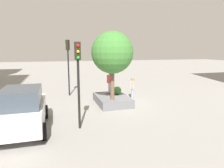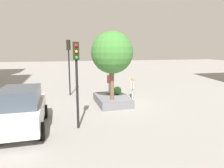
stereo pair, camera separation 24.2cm
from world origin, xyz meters
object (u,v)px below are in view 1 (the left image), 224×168
(police_car, at_px, (23,109))
(skateboarder, at_px, (110,81))
(skateboard, at_px, (110,93))
(bystander_watching, at_px, (132,86))
(traffic_light_median, at_px, (78,70))
(plaza_tree, at_px, (112,53))
(traffic_light_corner, at_px, (68,58))
(planter_ledge, at_px, (112,100))

(police_car, bearing_deg, skateboarder, -52.77)
(skateboard, bearing_deg, skateboarder, 0.00)
(bystander_watching, bearing_deg, police_car, 121.16)
(skateboarder, xyz_separation_m, bystander_watching, (0.29, -1.93, -0.59))
(skateboard, relative_size, traffic_light_median, 0.19)
(plaza_tree, height_order, traffic_light_median, plaza_tree)
(bystander_watching, bearing_deg, traffic_light_corner, 62.00)
(planter_ledge, xyz_separation_m, traffic_light_corner, (3.63, 2.81, 2.94))
(police_car, bearing_deg, plaza_tree, -63.89)
(plaza_tree, relative_size, skateboard, 5.55)
(skateboard, bearing_deg, police_car, 127.23)
(planter_ledge, bearing_deg, skateboarder, -7.51)
(plaza_tree, distance_m, skateboard, 3.55)
(traffic_light_median, xyz_separation_m, bystander_watching, (5.06, -4.91, -1.93))
(plaza_tree, relative_size, traffic_light_median, 1.07)
(plaza_tree, xyz_separation_m, skateboard, (1.69, -0.35, -3.10))
(traffic_light_corner, bearing_deg, planter_ledge, -142.24)
(plaza_tree, xyz_separation_m, skateboarder, (1.69, -0.35, -2.13))
(planter_ledge, xyz_separation_m, plaza_tree, (-0.92, 0.25, 3.44))
(planter_ledge, distance_m, police_car, 6.60)
(planter_ledge, xyz_separation_m, skateboard, (0.77, -0.10, 0.34))
(skateboard, distance_m, police_car, 7.08)
(skateboard, bearing_deg, traffic_light_median, 147.99)
(traffic_light_corner, bearing_deg, bystander_watching, -118.00)
(traffic_light_median, relative_size, bystander_watching, 2.45)
(skateboarder, relative_size, traffic_light_corner, 0.35)
(police_car, xyz_separation_m, traffic_light_median, (-0.49, -2.65, 1.85))
(traffic_light_corner, relative_size, bystander_watching, 2.72)
(plaza_tree, bearing_deg, police_car, 116.11)
(skateboard, xyz_separation_m, traffic_light_corner, (2.87, 2.92, 2.60))
(traffic_light_median, bearing_deg, police_car, 79.51)
(bystander_watching, bearing_deg, skateboarder, 98.59)
(police_car, bearing_deg, bystander_watching, -58.84)
(skateboarder, distance_m, traffic_light_median, 5.78)
(traffic_light_corner, relative_size, traffic_light_median, 1.11)
(planter_ledge, relative_size, skateboarder, 2.05)
(planter_ledge, relative_size, skateboard, 4.11)
(planter_ledge, relative_size, bystander_watching, 1.94)
(planter_ledge, distance_m, skateboarder, 1.52)
(planter_ledge, height_order, plaza_tree, plaza_tree)
(skateboard, xyz_separation_m, bystander_watching, (0.29, -1.93, 0.38))
(traffic_light_median, bearing_deg, plaza_tree, -40.53)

